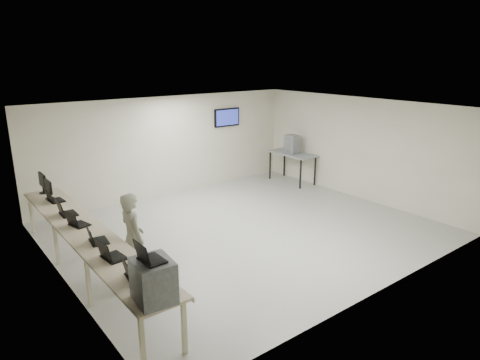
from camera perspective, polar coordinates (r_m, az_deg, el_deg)
room at (r=9.55m, az=0.68°, el=1.35°), size 8.01×7.01×2.81m
workbench at (r=8.07m, az=-19.80°, el=-6.90°), size 0.76×6.00×0.90m
equipment_box at (r=5.57m, az=-11.47°, el=-13.01°), size 0.51×0.57×0.55m
laptop_on_box at (r=5.39m, az=-12.20°, el=-9.96°), size 0.30×0.36×0.27m
laptop_0 at (r=6.19m, az=-14.01°, el=-12.07°), size 0.38×0.43×0.31m
laptop_1 at (r=6.84m, az=-16.96°, el=-9.46°), size 0.36×0.42×0.31m
laptop_2 at (r=7.48m, az=-18.74°, el=-7.41°), size 0.35×0.41×0.29m
laptop_3 at (r=8.31m, az=-21.01°, el=-5.26°), size 0.38×0.42×0.29m
laptop_4 at (r=8.93m, az=-22.30°, el=-3.88°), size 0.33×0.40×0.31m
laptop_5 at (r=9.84m, az=-23.65°, el=-2.24°), size 0.33×0.40×0.29m
monitor_near at (r=10.05m, az=-24.17°, el=-0.92°), size 0.18×0.41×0.41m
monitor_far at (r=10.49m, az=-24.83°, el=-0.16°), size 0.20×0.46×0.45m
soldier at (r=7.67m, az=-14.09°, el=-7.60°), size 0.40×0.61×1.66m
side_table at (r=13.51m, az=7.01°, el=3.31°), size 0.73×1.57×0.94m
storage_bins at (r=13.43m, az=7.00°, el=4.77°), size 0.36×0.40×0.57m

